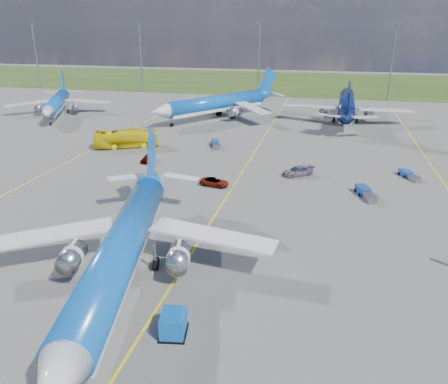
% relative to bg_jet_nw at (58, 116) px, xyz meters
% --- Properties ---
extents(ground, '(400.00, 400.00, 0.00)m').
position_rel_bg_jet_nw_xyz_m(ground, '(54.84, -66.50, 0.00)').
color(ground, '#5D5D5A').
rests_on(ground, ground).
extents(grass_strip, '(400.00, 80.00, 0.01)m').
position_rel_bg_jet_nw_xyz_m(grass_strip, '(54.84, 83.50, 0.00)').
color(grass_strip, '#2D4719').
rests_on(grass_strip, ground).
extents(taxiway_lines, '(60.25, 160.00, 0.02)m').
position_rel_bg_jet_nw_xyz_m(taxiway_lines, '(55.01, -38.79, 0.01)').
color(taxiway_lines, yellow).
rests_on(taxiway_lines, ground).
extents(floodlight_masts, '(202.20, 0.50, 22.70)m').
position_rel_bg_jet_nw_xyz_m(floodlight_masts, '(64.84, 43.50, 12.56)').
color(floodlight_masts, slate).
rests_on(floodlight_masts, ground).
extents(bg_jet_nw, '(40.44, 44.63, 9.52)m').
position_rel_bg_jet_nw_xyz_m(bg_jet_nw, '(0.00, 0.00, 0.00)').
color(bg_jet_nw, '#0D56B8').
rests_on(bg_jet_nw, ground).
extents(bg_jet_nnw, '(49.99, 52.62, 10.98)m').
position_rel_bg_jet_nw_xyz_m(bg_jet_nnw, '(40.81, 5.55, 0.00)').
color(bg_jet_nnw, '#0D56B8').
rests_on(bg_jet_nnw, ground).
extents(bg_jet_n, '(33.39, 43.12, 11.04)m').
position_rel_bg_jet_nw_xyz_m(bg_jet_n, '(71.69, 11.03, 0.00)').
color(bg_jet_n, '#071542').
rests_on(bg_jet_n, ground).
extents(main_airliner, '(37.50, 44.56, 10.22)m').
position_rel_bg_jet_nw_xyz_m(main_airliner, '(50.61, -67.93, 0.00)').
color(main_airliner, '#0D56B8').
rests_on(main_airliner, ground).
extents(uld_container, '(2.13, 2.50, 1.78)m').
position_rel_bg_jet_nw_xyz_m(uld_container, '(57.21, -73.49, 0.89)').
color(uld_container, '#0C5AB4').
rests_on(uld_container, ground).
extents(apron_bus, '(12.09, 7.80, 3.36)m').
position_rel_bg_jet_nw_xyz_m(apron_bus, '(30.60, -24.70, 1.68)').
color(apron_bus, yellow).
rests_on(apron_bus, ground).
extents(service_car_a, '(1.64, 3.81, 1.28)m').
position_rel_bg_jet_nw_xyz_m(service_car_a, '(38.18, -32.49, 0.64)').
color(service_car_a, '#999999').
rests_on(service_car_a, ground).
extents(service_car_b, '(4.51, 2.71, 1.17)m').
position_rel_bg_jet_nw_xyz_m(service_car_b, '(52.14, -41.40, 0.59)').
color(service_car_b, '#999999').
rests_on(service_car_b, ground).
extents(service_car_c, '(5.21, 4.51, 1.44)m').
position_rel_bg_jet_nw_xyz_m(service_car_c, '(63.55, -33.97, 0.72)').
color(service_car_c, '#999999').
rests_on(service_car_c, ground).
extents(baggage_tug_w, '(2.72, 5.10, 1.11)m').
position_rel_bg_jet_nw_xyz_m(baggage_tug_w, '(73.16, -40.79, 0.52)').
color(baggage_tug_w, navy).
rests_on(baggage_tug_w, ground).
extents(baggage_tug_c, '(2.68, 4.95, 1.08)m').
position_rel_bg_jet_nw_xyz_m(baggage_tug_c, '(46.92, -20.37, 0.50)').
color(baggage_tug_c, '#19379B').
rests_on(baggage_tug_c, ground).
extents(baggage_tug_e, '(2.88, 4.43, 0.98)m').
position_rel_bg_jet_nw_xyz_m(baggage_tug_e, '(80.12, -31.21, 0.46)').
color(baggage_tug_e, '#194498').
rests_on(baggage_tug_e, ground).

